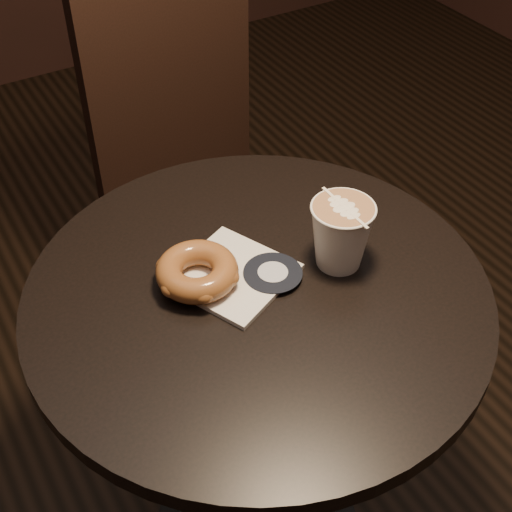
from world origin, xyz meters
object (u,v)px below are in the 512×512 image
Objects in this scene: cafe_table at (257,372)px; latte_cup at (341,235)px; pastry_bag at (232,275)px; chair at (195,165)px; doughnut at (197,271)px.

latte_cup reaches higher than cafe_table.
pastry_bag is (-0.02, 0.04, 0.20)m from cafe_table.
pastry_bag is 0.17m from latte_cup.
cafe_table is 4.77× the size of pastry_bag.
chair is 0.64m from latte_cup.
cafe_table is at bearing -35.76° from doughnut.
chair is 8.17× the size of doughnut.
latte_cup reaches higher than pastry_bag.
cafe_table is 0.21m from pastry_bag.
latte_cup is at bearing -43.20° from pastry_bag.
doughnut reaches higher than cafe_table.
doughnut is 0.22m from latte_cup.
chair is at bearing 45.69° from pastry_bag.
cafe_table is 6.10× the size of doughnut.
cafe_table is at bearing -88.20° from pastry_bag.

